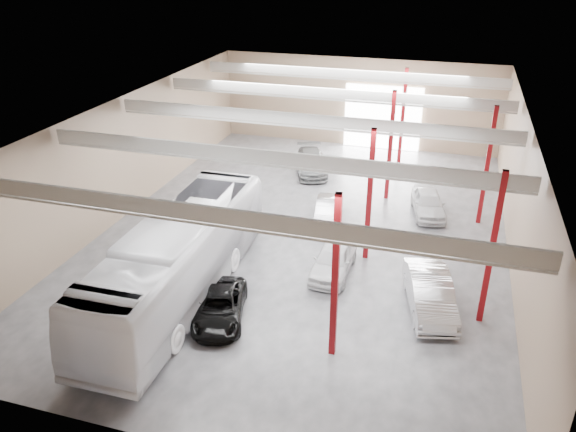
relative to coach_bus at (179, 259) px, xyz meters
The scene contains 8 objects.
depot_shell 9.82m from the coach_bus, 65.14° to the left, with size 22.12×32.12×7.06m.
coach_bus is the anchor object (origin of this frame).
black_sedan 3.00m from the coach_bus, 25.88° to the right, with size 2.04×4.43×1.23m, color black.
car_row_a 7.57m from the coach_bus, 32.63° to the left, with size 1.79×4.44×1.51m, color white.
car_row_b 10.72m from the coach_bus, 63.23° to the left, with size 1.46×4.18×1.38m, color silver.
car_row_c 17.14m from the coach_bus, 83.97° to the left, with size 2.08×5.12×1.49m, color slate.
car_right_near 11.36m from the coach_bus, 11.16° to the left, with size 1.77×5.09×1.68m, color #B7B8BD.
car_right_far 16.09m from the coach_bus, 49.95° to the left, with size 1.76×4.36×1.49m, color silver.
Camera 1 is at (7.25, -27.69, 14.81)m, focal length 35.00 mm.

